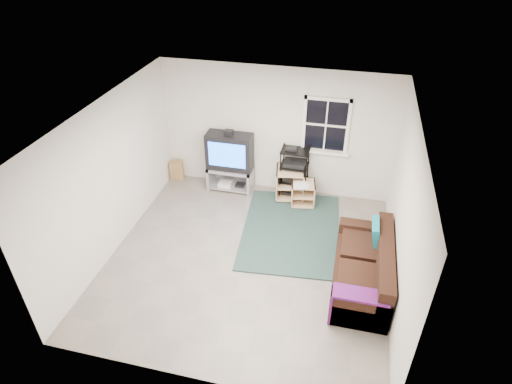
% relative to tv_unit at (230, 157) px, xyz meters
% --- Properties ---
extents(room, '(4.60, 4.62, 4.60)m').
position_rel_tv_unit_xyz_m(room, '(1.84, 0.22, 0.73)').
color(room, slate).
rests_on(room, ground).
extents(tv_unit, '(0.92, 0.46, 1.35)m').
position_rel_tv_unit_xyz_m(tv_unit, '(0.00, 0.00, 0.00)').
color(tv_unit, '#A0A0A8').
rests_on(tv_unit, ground).
extents(av_rack, '(0.55, 0.40, 1.09)m').
position_rel_tv_unit_xyz_m(av_rack, '(1.32, 0.03, -0.27)').
color(av_rack, black).
rests_on(av_rack, ground).
extents(side_table_left, '(0.64, 0.64, 0.65)m').
position_rel_tv_unit_xyz_m(side_table_left, '(1.25, 0.00, -0.40)').
color(side_table_left, tan).
rests_on(side_table_left, ground).
extents(side_table_right, '(0.52, 0.52, 0.52)m').
position_rel_tv_unit_xyz_m(side_table_right, '(1.55, -0.21, -0.45)').
color(side_table_right, tan).
rests_on(side_table_right, ground).
extents(sofa, '(0.83, 1.88, 0.86)m').
position_rel_tv_unit_xyz_m(sofa, '(2.79, -2.19, -0.44)').
color(sofa, black).
rests_on(sofa, ground).
extents(shag_rug, '(1.95, 2.55, 0.03)m').
position_rel_tv_unit_xyz_m(shag_rug, '(1.48, -1.12, -0.73)').
color(shag_rug, '#301D15').
rests_on(shag_rug, ground).
extents(paper_bag, '(0.33, 0.27, 0.41)m').
position_rel_tv_unit_xyz_m(paper_bag, '(-1.26, 0.11, -0.53)').
color(paper_bag, '#9C7945').
rests_on(paper_bag, ground).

